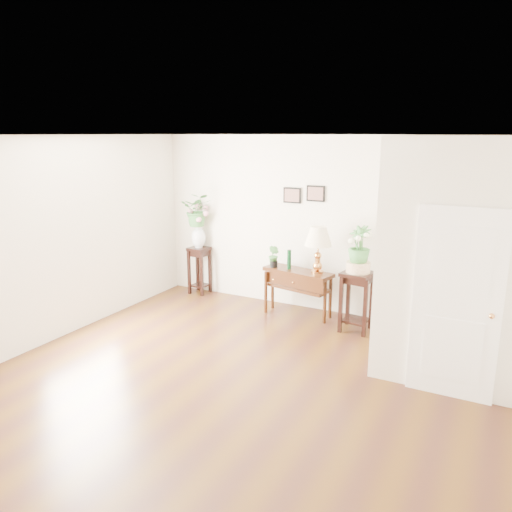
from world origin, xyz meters
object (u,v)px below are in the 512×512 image
Objects in this scene: table_lamp at (318,250)px; plant_stand_a at (200,270)px; plant_stand_b at (356,302)px; console_table at (298,293)px.

plant_stand_a is (-2.34, 0.25, -0.67)m from table_lamp.
plant_stand_b is (3.02, -0.43, 0.02)m from plant_stand_a.
table_lamp reaches higher than plant_stand_b.
table_lamp is (0.32, 0.00, 0.72)m from console_table.
console_table is at bearing -7.12° from plant_stand_a.
plant_stand_b is at bearing -8.20° from plant_stand_a.
table_lamp is 0.82× the size of plant_stand_b.
table_lamp is 0.86× the size of plant_stand_a.
console_table is 1.54× the size of table_lamp.
plant_stand_b is (1.00, -0.18, 0.07)m from console_table.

